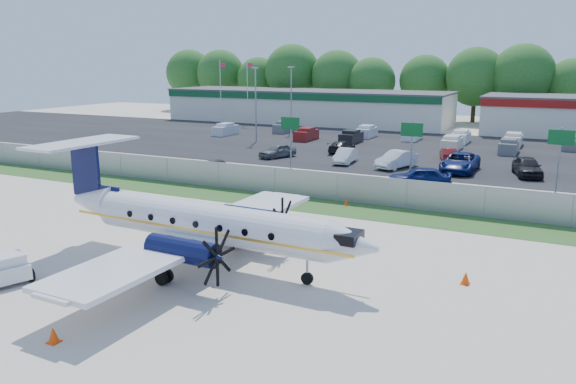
% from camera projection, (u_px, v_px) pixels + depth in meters
% --- Properties ---
extents(ground, '(170.00, 170.00, 0.00)m').
position_uv_depth(ground, '(235.00, 262.00, 27.84)').
color(ground, beige).
rests_on(ground, ground).
extents(grass_verge, '(170.00, 4.00, 0.02)m').
position_uv_depth(grass_verge, '(326.00, 207.00, 38.35)').
color(grass_verge, '#2D561E').
rests_on(grass_verge, ground).
extents(access_road, '(170.00, 8.00, 0.02)m').
position_uv_depth(access_road, '(360.00, 187.00, 44.47)').
color(access_road, black).
rests_on(access_road, ground).
extents(parking_lot, '(170.00, 32.00, 0.02)m').
position_uv_depth(parking_lot, '(421.00, 150.00, 62.86)').
color(parking_lot, black).
rests_on(parking_lot, ground).
extents(perimeter_fence, '(120.00, 0.06, 1.99)m').
position_uv_depth(perimeter_fence, '(337.00, 187.00, 39.87)').
color(perimeter_fence, gray).
rests_on(perimeter_fence, ground).
extents(building_west, '(46.40, 12.40, 5.24)m').
position_uv_depth(building_west, '(306.00, 106.00, 91.76)').
color(building_west, silver).
rests_on(building_west, ground).
extents(sign_left, '(1.80, 0.26, 5.00)m').
position_uv_depth(sign_left, '(290.00, 131.00, 50.50)').
color(sign_left, gray).
rests_on(sign_left, ground).
extents(sign_mid, '(1.80, 0.26, 5.00)m').
position_uv_depth(sign_mid, '(412.00, 138.00, 45.80)').
color(sign_mid, gray).
rests_on(sign_mid, ground).
extents(sign_right, '(1.80, 0.26, 5.00)m').
position_uv_depth(sign_right, '(560.00, 147.00, 41.10)').
color(sign_right, gray).
rests_on(sign_right, ground).
extents(flagpole_west, '(1.06, 0.12, 10.00)m').
position_uv_depth(flagpole_west, '(221.00, 88.00, 90.06)').
color(flagpole_west, silver).
rests_on(flagpole_west, ground).
extents(flagpole_east, '(1.06, 0.12, 10.00)m').
position_uv_depth(flagpole_east, '(248.00, 88.00, 87.92)').
color(flagpole_east, silver).
rests_on(flagpole_east, ground).
extents(light_pole_nw, '(0.90, 0.35, 9.09)m').
position_uv_depth(light_pole_nw, '(256.00, 99.00, 68.47)').
color(light_pole_nw, gray).
rests_on(light_pole_nw, ground).
extents(light_pole_sw, '(0.90, 0.35, 9.09)m').
position_uv_depth(light_pole_sw, '(291.00, 95.00, 77.22)').
color(light_pole_sw, gray).
rests_on(light_pole_sw, ground).
extents(tree_line, '(112.00, 6.00, 14.00)m').
position_uv_depth(tree_line, '(468.00, 122.00, 92.62)').
color(tree_line, '#22591A').
rests_on(tree_line, ground).
extents(aircraft, '(17.86, 17.64, 5.56)m').
position_uv_depth(aircraft, '(203.00, 222.00, 27.04)').
color(aircraft, silver).
rests_on(aircraft, ground).
extents(pushback_tug, '(2.82, 2.47, 1.32)m').
position_uv_depth(pushback_tug, '(6.00, 267.00, 25.27)').
color(pushback_tug, silver).
rests_on(pushback_tug, ground).
extents(baggage_cart_near, '(2.23, 1.39, 1.15)m').
position_uv_depth(baggage_cart_near, '(205.00, 231.00, 31.04)').
color(baggage_cart_near, gray).
rests_on(baggage_cart_near, ground).
extents(cone_nose, '(0.42, 0.42, 0.59)m').
position_uv_depth(cone_nose, '(466.00, 278.00, 24.97)').
color(cone_nose, '#F94407').
rests_on(cone_nose, ground).
extents(cone_port_wing, '(0.42, 0.42, 0.59)m').
position_uv_depth(cone_port_wing, '(53.00, 335.00, 19.76)').
color(cone_port_wing, '#F94407').
rests_on(cone_port_wing, ground).
extents(cone_starboard_wing, '(0.33, 0.33, 0.46)m').
position_uv_depth(cone_starboard_wing, '(346.00, 202.00, 38.69)').
color(cone_starboard_wing, '#F94407').
rests_on(cone_starboard_wing, ground).
extents(road_car_west, '(4.30, 2.62, 1.34)m').
position_uv_depth(road_car_west, '(217.00, 176.00, 48.60)').
color(road_car_west, black).
rests_on(road_car_west, ground).
extents(road_car_mid, '(5.23, 3.29, 1.66)m').
position_uv_depth(road_car_mid, '(419.00, 187.00, 44.33)').
color(road_car_mid, navy).
rests_on(road_car_mid, ground).
extents(parked_car_a, '(3.21, 4.53, 1.43)m').
position_uv_depth(parked_car_a, '(278.00, 158.00, 58.13)').
color(parked_car_a, '#595B5E').
rests_on(parked_car_a, ground).
extents(parked_car_b, '(1.89, 4.46, 1.43)m').
position_uv_depth(parked_car_b, '(345.00, 163.00, 54.98)').
color(parked_car_b, silver).
rests_on(parked_car_b, ground).
extents(parked_car_c, '(3.19, 5.16, 1.60)m').
position_uv_depth(parked_car_c, '(396.00, 168.00, 52.41)').
color(parked_car_c, silver).
rests_on(parked_car_c, ground).
extents(parked_car_d, '(2.93, 6.19, 1.71)m').
position_uv_depth(parked_car_d, '(459.00, 172.00, 50.63)').
color(parked_car_d, navy).
rests_on(parked_car_d, ground).
extents(parked_car_e, '(3.16, 5.29, 1.69)m').
position_uv_depth(parked_car_e, '(526.00, 176.00, 48.69)').
color(parked_car_e, black).
rests_on(parked_car_e, ground).
extents(parked_car_f, '(1.93, 4.58, 1.32)m').
position_uv_depth(parked_car_f, '(342.00, 153.00, 61.25)').
color(parked_car_f, black).
rests_on(parked_car_f, ground).
extents(parked_car_g, '(2.43, 4.12, 1.28)m').
position_uv_depth(parked_car_g, '(448.00, 160.00, 56.41)').
color(parked_car_g, maroon).
rests_on(parked_car_g, ground).
extents(far_parking_rows, '(56.00, 10.00, 1.60)m').
position_uv_depth(far_parking_rows, '(430.00, 145.00, 67.24)').
color(far_parking_rows, gray).
rests_on(far_parking_rows, ground).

